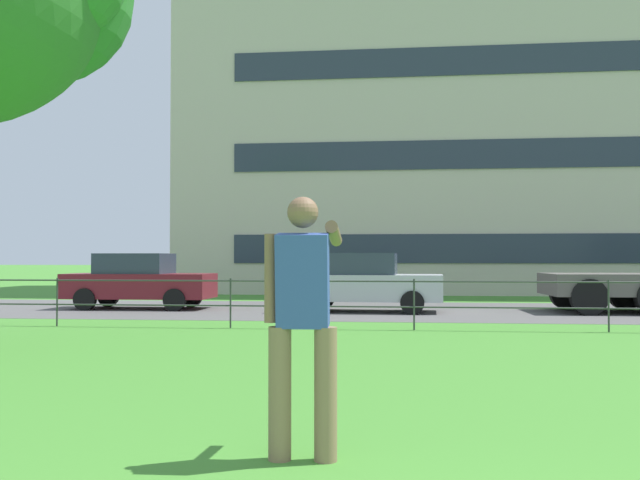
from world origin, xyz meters
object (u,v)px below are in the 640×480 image
person_thrower (303,317)px  car_maroon_left (139,281)px  apartment_building_background (562,87)px  car_silver_far_left (364,282)px

person_thrower → car_maroon_left: size_ratio=0.46×
apartment_building_background → car_maroon_left: bearing=-136.2°
person_thrower → car_silver_far_left: size_ratio=0.45×
car_maroon_left → apartment_building_background: (14.39, 13.81, 8.29)m
person_thrower → car_maroon_left: person_thrower is taller
person_thrower → apartment_building_background: size_ratio=0.06×
car_maroon_left → car_silver_far_left: bearing=-4.0°
car_maroon_left → car_silver_far_left: same height
person_thrower → car_silver_far_left: 14.18m
person_thrower → car_silver_far_left: person_thrower is taller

